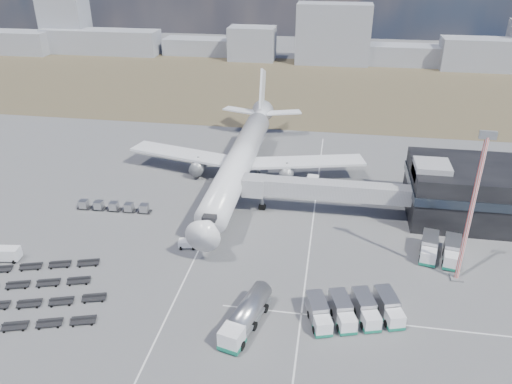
# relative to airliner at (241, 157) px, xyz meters

# --- Properties ---
(ground) EXTENTS (420.00, 420.00, 0.00)m
(ground) POSITION_rel_airliner_xyz_m (0.00, -32.38, -5.29)
(ground) COLOR #565659
(ground) RESTS_ON ground
(grass_strip) EXTENTS (420.00, 90.00, 0.01)m
(grass_strip) POSITION_rel_airliner_xyz_m (0.00, 77.62, -5.29)
(grass_strip) COLOR brown
(grass_strip) RESTS_ON ground
(lane_markings) EXTENTS (47.12, 110.00, 0.01)m
(lane_markings) POSITION_rel_airliner_xyz_m (9.77, -29.38, -5.29)
(lane_markings) COLOR silver
(lane_markings) RESTS_ON ground
(terminal) EXTENTS (30.40, 16.40, 11.00)m
(terminal) POSITION_rel_airliner_xyz_m (47.77, -8.41, -0.04)
(terminal) COLOR black
(terminal) RESTS_ON ground
(jet_bridge) EXTENTS (30.30, 3.80, 7.05)m
(jet_bridge) POSITION_rel_airliner_xyz_m (15.90, -11.95, -0.24)
(jet_bridge) COLOR #939399
(jet_bridge) RESTS_ON ground
(airliner) EXTENTS (51.59, 64.53, 17.62)m
(airliner) POSITION_rel_airliner_xyz_m (0.00, 0.00, 0.00)
(airliner) COLOR white
(airliner) RESTS_ON ground
(skyline) EXTENTS (312.01, 23.41, 23.44)m
(skyline) POSITION_rel_airliner_xyz_m (-1.49, 118.99, 2.05)
(skyline) COLOR gray
(skyline) RESTS_ON ground
(fuel_tanker) EXTENTS (5.53, 11.57, 3.63)m
(fuel_tanker) POSITION_rel_airliner_xyz_m (8.97, -43.95, -3.48)
(fuel_tanker) COLOR white
(fuel_tanker) RESTS_ON ground
(pushback_tug) EXTENTS (3.19, 2.12, 1.37)m
(pushback_tug) POSITION_rel_airliner_xyz_m (-4.00, -26.88, -4.61)
(pushback_tug) COLOR white
(pushback_tug) RESTS_ON ground
(utility_van) EXTENTS (4.47, 2.44, 2.28)m
(utility_van) POSITION_rel_airliner_xyz_m (-31.33, -35.14, -4.15)
(utility_van) COLOR white
(utility_van) RESTS_ON ground
(catering_truck) EXTENTS (2.98, 5.95, 2.63)m
(catering_truck) POSITION_rel_airliner_xyz_m (14.86, -3.35, -3.95)
(catering_truck) COLOR white
(catering_truck) RESTS_ON ground
(service_trucks_near) EXTENTS (13.37, 9.76, 2.66)m
(service_trucks_near) POSITION_rel_airliner_xyz_m (22.98, -40.11, -3.85)
(service_trucks_near) COLOR white
(service_trucks_near) RESTS_ON ground
(service_trucks_far) EXTENTS (7.19, 8.13, 2.87)m
(service_trucks_far) POSITION_rel_airliner_xyz_m (36.76, -23.22, -3.73)
(service_trucks_far) COLOR white
(service_trucks_far) RESTS_ON ground
(uld_row) EXTENTS (14.33, 1.88, 1.57)m
(uld_row) POSITION_rel_airliner_xyz_m (-21.24, -17.00, -4.35)
(uld_row) COLOR black
(uld_row) RESTS_ON ground
(baggage_dollies) EXTENTS (27.47, 21.71, 0.79)m
(baggage_dollies) POSITION_rel_airliner_xyz_m (-24.97, -43.66, -4.90)
(baggage_dollies) COLOR black
(baggage_dollies) RESTS_ON ground
(floodlight_mast) EXTENTS (2.21, 1.82, 23.55)m
(floodlight_mast) POSITION_rel_airliner_xyz_m (38.41, -28.61, 6.51)
(floodlight_mast) COLOR red
(floodlight_mast) RESTS_ON ground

